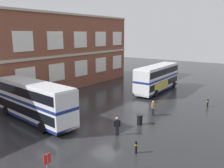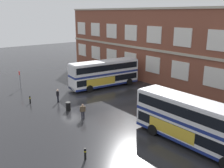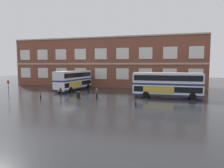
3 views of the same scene
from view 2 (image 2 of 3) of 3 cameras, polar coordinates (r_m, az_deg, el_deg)
ground_plane at (r=34.71m, az=-6.18°, el=-3.03°), size 120.00×120.00×0.00m
brick_terminal_building at (r=43.00m, az=13.01°, el=8.29°), size 47.16×8.19×11.92m
double_decker_near at (r=38.95m, az=-1.71°, el=2.44°), size 3.69×11.20×4.07m
double_decker_middle at (r=22.94m, az=17.77°, el=-8.11°), size 11.04×3.00×4.07m
waiting_passenger at (r=27.64m, az=-6.62°, el=-6.00°), size 0.39×0.62×1.70m
second_passenger at (r=33.21m, az=-12.15°, el=-2.48°), size 0.51×0.53×1.70m
bus_stand_flag at (r=40.48m, az=-20.09°, el=1.24°), size 0.44×0.10×2.70m
station_litter_bin at (r=30.29m, az=-9.87°, el=-4.99°), size 0.60×0.60×1.03m
safety_bollard_west at (r=20.67m, az=-6.08°, el=-15.35°), size 0.19×0.19×0.95m
safety_bollard_east at (r=33.84m, az=-18.02°, el=-3.35°), size 0.19×0.19×0.95m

